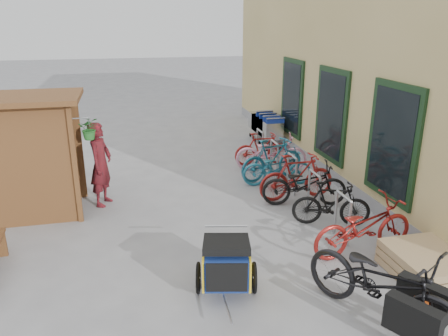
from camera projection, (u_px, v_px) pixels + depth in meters
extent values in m
plane|color=#959598|center=(216.00, 254.00, 7.37)|extent=(80.00, 80.00, 0.00)
cube|color=tan|center=(414.00, 29.00, 11.79)|extent=(6.00, 13.00, 7.00)
cube|color=#959598|center=(306.00, 155.00, 12.24)|extent=(0.18, 13.00, 0.30)
cube|color=black|center=(393.00, 142.00, 8.06)|extent=(0.06, 1.50, 2.20)
cube|color=black|center=(391.00, 143.00, 8.06)|extent=(0.02, 1.25, 1.95)
cube|color=black|center=(331.00, 115.00, 10.36)|extent=(0.06, 1.50, 2.20)
cube|color=black|center=(330.00, 115.00, 10.36)|extent=(0.02, 1.25, 1.95)
cube|color=black|center=(292.00, 98.00, 12.67)|extent=(0.06, 1.50, 2.20)
cube|color=black|center=(291.00, 98.00, 12.66)|extent=(0.02, 1.25, 1.95)
cube|color=brown|center=(75.00, 166.00, 8.20)|extent=(0.09, 0.09, 2.30)
cube|color=brown|center=(80.00, 147.00, 9.40)|extent=(0.09, 0.09, 2.30)
cube|color=brown|center=(24.00, 169.00, 8.04)|extent=(1.80, 0.05, 2.30)
cube|color=brown|center=(35.00, 150.00, 9.18)|extent=(1.80, 0.05, 2.30)
cube|color=brown|center=(21.00, 98.00, 8.22)|extent=(2.15, 1.65, 0.10)
cube|color=brown|center=(21.00, 171.00, 8.64)|extent=(1.30, 1.15, 0.04)
cube|color=brown|center=(16.00, 142.00, 8.45)|extent=(1.30, 1.15, 0.04)
cylinder|color=#A5A8AD|center=(80.00, 118.00, 7.95)|extent=(0.36, 0.02, 0.02)
imported|color=#236424|center=(90.00, 128.00, 8.05)|extent=(0.38, 0.33, 0.42)
cylinder|color=#A5A8AD|center=(349.00, 224.00, 7.50)|extent=(0.05, 0.05, 0.84)
cylinder|color=#A5A8AD|center=(336.00, 212.00, 7.96)|extent=(0.05, 0.05, 0.84)
cylinder|color=#A5A8AD|center=(344.00, 196.00, 7.59)|extent=(0.05, 0.50, 0.05)
cylinder|color=#A5A8AD|center=(319.00, 198.00, 8.61)|extent=(0.05, 0.05, 0.84)
cylinder|color=#A5A8AD|center=(309.00, 189.00, 9.07)|extent=(0.05, 0.05, 0.84)
cylinder|color=#A5A8AD|center=(315.00, 174.00, 8.70)|extent=(0.05, 0.50, 0.05)
cylinder|color=#A5A8AD|center=(296.00, 177.00, 9.71)|extent=(0.05, 0.05, 0.84)
cylinder|color=#A5A8AD|center=(288.00, 170.00, 10.17)|extent=(0.05, 0.05, 0.84)
cylinder|color=#A5A8AD|center=(293.00, 156.00, 9.80)|extent=(0.05, 0.50, 0.05)
cylinder|color=#A5A8AD|center=(278.00, 161.00, 10.82)|extent=(0.05, 0.05, 0.84)
cylinder|color=#A5A8AD|center=(271.00, 155.00, 11.28)|extent=(0.05, 0.05, 0.84)
cylinder|color=#A5A8AD|center=(275.00, 142.00, 10.91)|extent=(0.05, 0.50, 0.05)
cylinder|color=#A5A8AD|center=(263.00, 148.00, 11.92)|extent=(0.05, 0.05, 0.84)
cylinder|color=#A5A8AD|center=(257.00, 143.00, 12.38)|extent=(0.05, 0.05, 0.84)
cylinder|color=#A5A8AD|center=(260.00, 131.00, 12.02)|extent=(0.05, 0.50, 0.05)
cube|color=tan|center=(425.00, 273.00, 6.71)|extent=(1.00, 1.20, 0.12)
cube|color=tan|center=(427.00, 265.00, 6.66)|extent=(1.00, 1.20, 0.12)
cube|color=tan|center=(428.00, 257.00, 6.62)|extent=(1.00, 1.20, 0.12)
cube|color=silver|center=(270.00, 129.00, 13.30)|extent=(0.54, 0.84, 0.51)
cube|color=navy|center=(275.00, 120.00, 12.80)|extent=(0.54, 0.04, 0.18)
cylinder|color=silver|center=(276.00, 118.00, 12.75)|extent=(0.57, 0.04, 0.04)
cylinder|color=black|center=(267.00, 149.00, 13.11)|extent=(0.04, 0.12, 0.12)
cube|color=silver|center=(267.00, 126.00, 13.62)|extent=(0.54, 0.84, 0.51)
cube|color=navy|center=(272.00, 118.00, 13.12)|extent=(0.54, 0.04, 0.18)
cylinder|color=silver|center=(272.00, 116.00, 13.07)|extent=(0.57, 0.04, 0.04)
cylinder|color=black|center=(263.00, 146.00, 13.43)|extent=(0.04, 0.12, 0.12)
cube|color=silver|center=(263.00, 124.00, 13.94)|extent=(0.54, 0.84, 0.51)
cube|color=navy|center=(268.00, 116.00, 13.44)|extent=(0.54, 0.04, 0.18)
cylinder|color=silver|center=(268.00, 114.00, 13.39)|extent=(0.57, 0.04, 0.04)
cylinder|color=black|center=(260.00, 143.00, 13.75)|extent=(0.04, 0.12, 0.12)
cube|color=silver|center=(260.00, 121.00, 14.26)|extent=(0.54, 0.84, 0.51)
cube|color=navy|center=(264.00, 113.00, 13.76)|extent=(0.54, 0.04, 0.18)
cylinder|color=silver|center=(265.00, 111.00, 13.71)|extent=(0.57, 0.04, 0.04)
cylinder|color=black|center=(256.00, 140.00, 14.07)|extent=(0.04, 0.12, 0.12)
cube|color=navy|center=(226.00, 263.00, 6.24)|extent=(0.76, 0.91, 0.47)
cube|color=yellow|center=(204.00, 263.00, 6.24)|extent=(0.20, 0.78, 0.47)
cube|color=yellow|center=(249.00, 263.00, 6.24)|extent=(0.20, 0.78, 0.47)
cube|color=black|center=(227.00, 278.00, 5.84)|extent=(0.55, 0.15, 0.43)
cube|color=black|center=(226.00, 244.00, 6.19)|extent=(0.81, 0.89, 0.23)
torus|color=black|center=(198.00, 278.00, 6.32)|extent=(0.16, 0.46, 0.46)
torus|color=black|center=(254.00, 278.00, 6.32)|extent=(0.16, 0.46, 0.46)
cylinder|color=#B7B7BC|center=(227.00, 307.00, 5.68)|extent=(0.18, 0.67, 0.03)
cylinder|color=#B7B7BC|center=(226.00, 226.00, 6.53)|extent=(0.63, 0.17, 0.03)
imported|color=black|center=(381.00, 283.00, 5.58)|extent=(1.71, 2.25, 1.13)
cube|color=black|center=(413.00, 320.00, 5.07)|extent=(0.47, 0.66, 0.45)
cube|color=black|center=(423.00, 298.00, 5.46)|extent=(0.47, 0.66, 0.45)
cube|color=#EE5616|center=(419.00, 305.00, 5.25)|extent=(0.19, 0.22, 0.12)
imported|color=maroon|center=(101.00, 164.00, 9.10)|extent=(0.65, 0.77, 1.78)
imported|color=maroon|center=(364.00, 227.00, 7.24)|extent=(1.94, 0.87, 0.99)
imported|color=black|center=(331.00, 204.00, 8.28)|extent=(1.53, 0.88, 0.88)
imported|color=black|center=(304.00, 184.00, 9.18)|extent=(1.87, 0.99, 0.94)
imported|color=maroon|center=(297.00, 177.00, 9.47)|extent=(1.74, 0.56, 1.04)
imported|color=#216A84|center=(277.00, 168.00, 10.31)|extent=(1.72, 0.77, 0.87)
imported|color=#216A84|center=(272.00, 159.00, 10.64)|extent=(1.80, 0.89, 1.04)
imported|color=pink|center=(271.00, 152.00, 11.31)|extent=(1.93, 1.06, 0.96)
imported|color=maroon|center=(262.00, 149.00, 11.77)|extent=(1.49, 0.45, 0.89)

